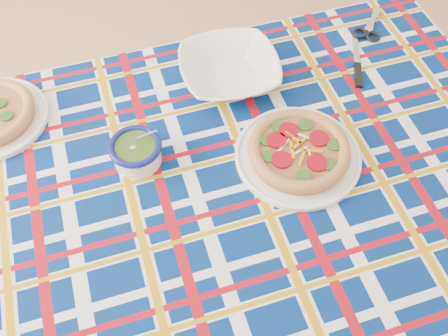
{
  "coord_description": "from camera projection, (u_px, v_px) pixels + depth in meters",
  "views": [
    {
      "loc": [
        0.09,
        -1.02,
        1.75
      ],
      "look_at": [
        0.21,
        -0.34,
        0.76
      ],
      "focal_mm": 40.0,
      "sensor_mm": 36.0,
      "label": 1
    }
  ],
  "objects": [
    {
      "name": "tablecloth",
      "position": [
        221.0,
        188.0,
        1.25
      ],
      "size": [
        1.72,
        1.21,
        0.1
      ],
      "primitive_type": null,
      "rotation": [
        0.0,
        0.0,
        0.13
      ],
      "color": "navy",
      "rests_on": "dining_table"
    },
    {
      "name": "floor",
      "position": [
        157.0,
        215.0,
        2.0
      ],
      "size": [
        4.0,
        4.0,
        0.0
      ],
      "primitive_type": "plane",
      "color": "#AC7C59",
      "rests_on": "ground"
    },
    {
      "name": "kitchen_scissors",
      "position": [
        373.0,
        20.0,
        1.53
      ],
      "size": [
        0.18,
        0.21,
        0.02
      ],
      "primitive_type": null,
      "rotation": [
        0.0,
        0.0,
        0.96
      ],
      "color": "silver",
      "rests_on": "tablecloth"
    },
    {
      "name": "main_focaccia_plate",
      "position": [
        299.0,
        150.0,
        1.22
      ],
      "size": [
        0.39,
        0.39,
        0.06
      ],
      "primitive_type": null,
      "rotation": [
        0.0,
        0.0,
        0.23
      ],
      "color": "#966235",
      "rests_on": "tablecloth"
    },
    {
      "name": "dining_table",
      "position": [
        221.0,
        193.0,
        1.27
      ],
      "size": [
        1.69,
        1.18,
        0.74
      ],
      "rotation": [
        0.0,
        0.0,
        0.13
      ],
      "color": "brown",
      "rests_on": "floor"
    },
    {
      "name": "table_knife",
      "position": [
        356.0,
        50.0,
        1.46
      ],
      "size": [
        0.08,
        0.23,
        0.01
      ],
      "primitive_type": null,
      "rotation": [
        0.0,
        0.0,
        1.3
      ],
      "color": "silver",
      "rests_on": "tablecloth"
    },
    {
      "name": "pesto_bowl",
      "position": [
        136.0,
        150.0,
        1.21
      ],
      "size": [
        0.14,
        0.14,
        0.08
      ],
      "primitive_type": null,
      "rotation": [
        0.0,
        0.0,
        -0.04
      ],
      "color": "#253F11",
      "rests_on": "tablecloth"
    },
    {
      "name": "serving_bowl",
      "position": [
        229.0,
        70.0,
        1.37
      ],
      "size": [
        0.29,
        0.29,
        0.07
      ],
      "primitive_type": "imported",
      "rotation": [
        0.0,
        0.0,
        0.06
      ],
      "color": "white",
      "rests_on": "tablecloth"
    }
  ]
}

